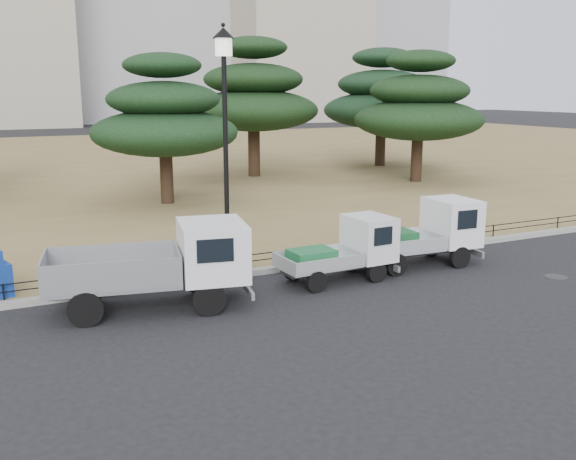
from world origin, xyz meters
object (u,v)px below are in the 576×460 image
truck_kei_front (345,250)px  street_lamp (225,110)px  truck_large (161,262)px  truck_kei_rear (426,233)px

truck_kei_front → street_lamp: 4.80m
truck_large → truck_kei_rear: (7.82, 0.35, -0.16)m
truck_kei_front → street_lamp: street_lamp is taller
truck_large → truck_kei_front: truck_large is taller
truck_large → truck_kei_front: size_ratio=1.50×
truck_kei_rear → street_lamp: (-5.49, 1.49, 3.51)m
truck_large → truck_kei_front: (4.96, 0.06, -0.27)m
street_lamp → truck_kei_front: bearing=-34.1°
truck_kei_rear → street_lamp: size_ratio=0.57×
truck_kei_front → truck_large: bearing=178.5°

